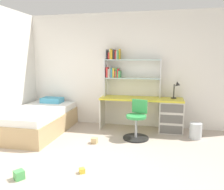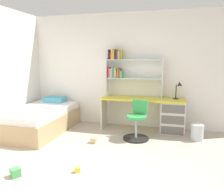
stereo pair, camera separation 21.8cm
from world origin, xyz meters
name	(u,v)px [view 2 (the right image)]	position (x,y,z in m)	size (l,w,h in m)	color
ground_plane	(88,185)	(0.00, 0.00, -0.01)	(5.74, 6.38, 0.02)	#B2A393
room_shell	(49,74)	(-1.26, 1.29, 1.32)	(5.74, 6.38, 2.65)	white
desk	(164,114)	(0.86, 2.41, 0.41)	(1.83, 0.52, 0.73)	gold
bookshelf_hutch	(125,69)	(-0.06, 2.55, 1.37)	(1.28, 0.22, 1.09)	silver
desk_lamp	(179,88)	(1.15, 2.47, 0.98)	(0.20, 0.17, 0.38)	black
swivel_chair	(137,124)	(0.35, 1.82, 0.30)	(0.52, 0.52, 0.77)	black
bed_platform	(40,119)	(-1.79, 1.74, 0.27)	(1.11, 1.88, 0.65)	tan
waste_bin	(197,132)	(1.52, 2.05, 0.16)	(0.24, 0.24, 0.32)	silver
toy_block_natural_0	(94,140)	(-0.41, 1.37, 0.05)	(0.11, 0.11, 0.11)	tan
toy_block_yellow_1	(77,170)	(-0.26, 0.26, 0.04)	(0.07, 0.07, 0.07)	gold
toy_block_green_2	(15,172)	(-1.04, -0.07, 0.06)	(0.12, 0.12, 0.12)	#479E51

